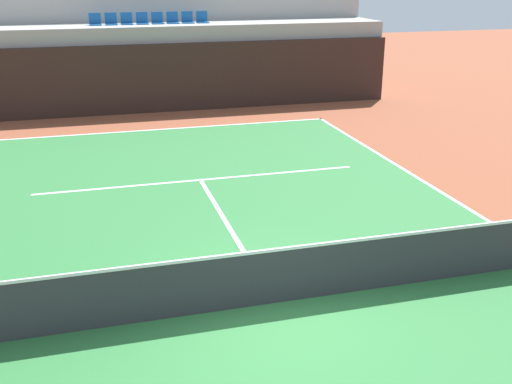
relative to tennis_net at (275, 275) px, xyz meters
name	(u,v)px	position (x,y,z in m)	size (l,w,h in m)	color
ground_plane	(274,303)	(0.00, 0.00, -0.51)	(80.00, 80.00, 0.00)	brown
court_surface	(274,303)	(0.00, 0.00, -0.50)	(11.00, 24.00, 0.01)	#2D7238
baseline_far	(170,129)	(0.00, 11.95, -0.50)	(11.00, 0.10, 0.00)	white
service_line_far	(201,180)	(0.00, 6.40, -0.50)	(8.26, 0.10, 0.00)	white
centre_service_line	(229,227)	(0.00, 3.20, -0.50)	(0.10, 6.40, 0.00)	white
back_wall	(157,78)	(0.00, 14.79, 0.74)	(18.33, 0.30, 2.50)	black
stands_tier_lower	(153,65)	(0.00, 16.14, 1.04)	(18.33, 2.40, 3.10)	#9E9E99
stands_tier_upper	(145,45)	(0.00, 18.54, 1.54)	(18.33, 2.40, 4.10)	#9E9E99
seating_row_lower	(150,21)	(0.00, 16.23, 2.72)	(4.52, 0.44, 0.44)	#145193
tennis_net	(275,275)	(0.00, 0.00, 0.00)	(11.08, 0.08, 1.07)	black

